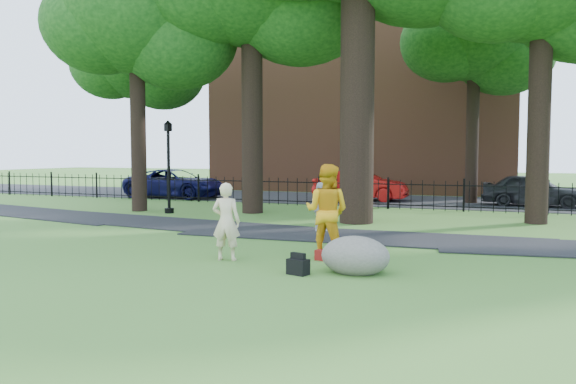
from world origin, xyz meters
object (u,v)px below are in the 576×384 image
at_px(lamppost, 169,168).
at_px(woman, 226,222).
at_px(man, 327,211).
at_px(boulder, 355,253).
at_px(red_sedan, 360,185).

bearing_deg(lamppost, woman, -34.58).
bearing_deg(man, lamppost, -34.67).
height_order(woman, lamppost, lamppost).
distance_m(boulder, lamppost, 12.30).
bearing_deg(lamppost, red_sedan, 71.51).
bearing_deg(woman, red_sedan, -97.36).
bearing_deg(boulder, woman, 175.70).
relative_size(man, lamppost, 0.58).
height_order(boulder, lamppost, lamppost).
relative_size(boulder, lamppost, 0.37).
height_order(woman, man, man).
xyz_separation_m(woman, man, (1.91, 1.08, 0.19)).
relative_size(man, boulder, 1.55).
bearing_deg(woman, boulder, 164.16).
xyz_separation_m(woman, boulder, (2.91, -0.22, -0.45)).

